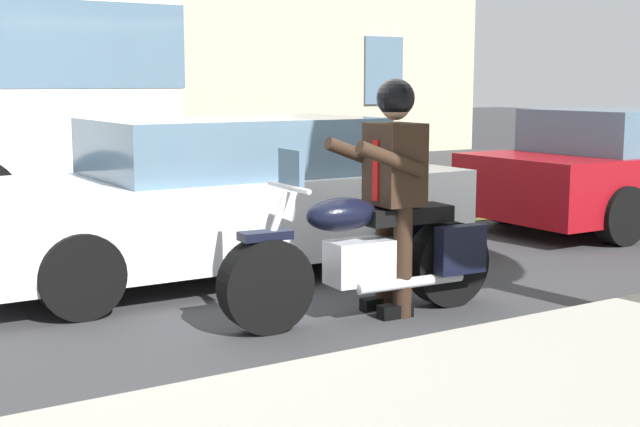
{
  "coord_description": "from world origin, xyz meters",
  "views": [
    {
      "loc": [
        3.67,
        6.11,
        1.71
      ],
      "look_at": [
        0.32,
        0.71,
        0.75
      ],
      "focal_mm": 48.68,
      "sensor_mm": 36.0,
      "label": 1
    }
  ],
  "objects": [
    {
      "name": "lane_center_stripe",
      "position": [
        0.0,
        -2.0,
        0.01
      ],
      "size": [
        60.0,
        0.16,
        0.01
      ],
      "primitive_type": "cube",
      "color": "#E5DB4C",
      "rests_on": "ground_plane"
    },
    {
      "name": "motorcycle_main",
      "position": [
        0.08,
        1.02,
        0.45
      ],
      "size": [
        2.22,
        0.66,
        1.26
      ],
      "color": "black",
      "rests_on": "ground_plane"
    },
    {
      "name": "car_silver",
      "position": [
        0.4,
        -0.89,
        0.69
      ],
      "size": [
        4.6,
        1.92,
        1.4
      ],
      "color": "white",
      "rests_on": "ground_plane"
    },
    {
      "name": "rider_main",
      "position": [
        -0.11,
        1.03,
        1.04
      ],
      "size": [
        0.64,
        0.57,
        1.74
      ],
      "color": "black",
      "rests_on": "ground_plane"
    },
    {
      "name": "ground_plane",
      "position": [
        0.0,
        0.0,
        0.0
      ],
      "size": [
        80.0,
        80.0,
        0.0
      ],
      "primitive_type": "plane",
      "color": "#333335"
    }
  ]
}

